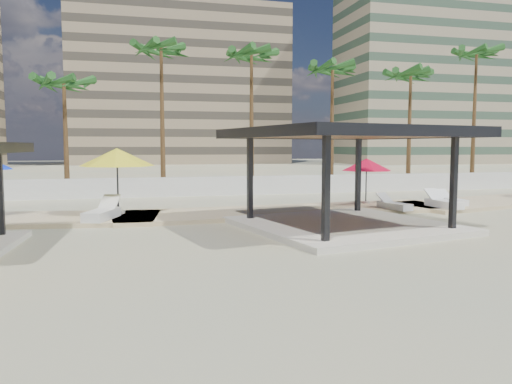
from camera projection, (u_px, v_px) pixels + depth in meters
ground at (296, 243)px, 16.10m from camera, size 200.00×200.00×0.00m
promenade at (284, 210)px, 23.98m from camera, size 44.45×7.97×0.24m
boundary_wall at (215, 186)px, 31.49m from camera, size 56.00×0.30×1.20m
building_mid at (180, 85)px, 91.05m from camera, size 38.00×16.00×30.40m
building_east at (431, 67)px, 89.96m from camera, size 32.00×15.00×36.40m
pavilion_central at (345, 169)px, 18.78m from camera, size 8.86×8.86×3.79m
umbrella_b at (117, 157)px, 21.65m from camera, size 3.35×3.35×2.86m
umbrella_c at (366, 165)px, 25.60m from camera, size 2.99×2.99×2.32m
lounger_a at (102, 214)px, 20.17m from camera, size 1.50×2.49×0.90m
lounger_b at (443, 203)px, 24.02m from camera, size 0.80×2.23×0.84m
lounger_c at (394, 205)px, 23.37m from camera, size 1.02×1.98×0.72m
lounger_d at (451, 201)px, 25.25m from camera, size 0.69×1.92×0.72m
palm_c at (64, 87)px, 30.75m from camera, size 3.00×3.00×7.82m
palm_d at (161, 55)px, 32.77m from camera, size 3.00×3.00×10.29m
palm_e at (252, 61)px, 33.78m from camera, size 3.00×3.00×10.10m
palm_f at (333, 74)px, 35.50m from camera, size 3.00×3.00×9.41m
palm_g at (411, 79)px, 36.60m from camera, size 3.00×3.00×9.18m
palm_h at (476, 59)px, 38.48m from camera, size 3.00×3.00×11.12m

